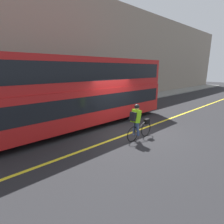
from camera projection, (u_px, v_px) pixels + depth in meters
name	position (u px, v px, depth m)	size (l,w,h in m)	color
ground_plane	(130.00, 132.00, 8.59)	(80.00, 80.00, 0.00)	#232326
road_center_line	(132.00, 132.00, 8.50)	(50.00, 0.14, 0.01)	yellow
sidewalk_curb	(69.00, 110.00, 12.84)	(60.00, 2.50, 0.12)	gray
building_facade	(56.00, 48.00, 12.77)	(60.00, 0.30, 9.01)	gray
bus	(81.00, 89.00, 9.13)	(10.55, 2.50, 3.56)	black
cyclist_on_bike	(138.00, 121.00, 7.42)	(1.59, 0.32, 1.60)	black
trash_bin	(107.00, 99.00, 15.01)	(0.48, 0.48, 0.83)	#194C23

